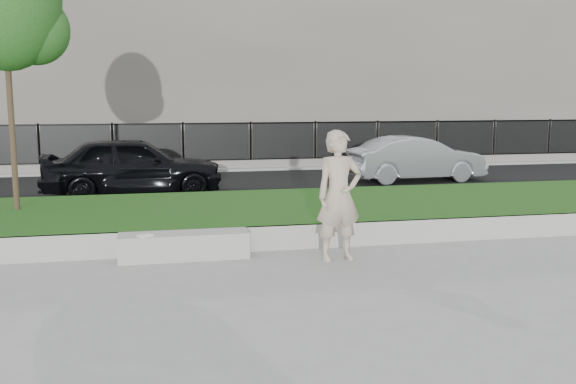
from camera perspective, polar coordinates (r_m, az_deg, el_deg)
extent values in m
plane|color=gray|center=(9.39, -2.00, -6.77)|extent=(90.00, 90.00, 0.00)
cube|color=#13330C|center=(12.24, -4.43, -2.18)|extent=(34.00, 4.00, 0.40)
cube|color=#A7A49C|center=(10.34, -3.00, -4.19)|extent=(34.00, 0.08, 0.40)
cube|color=black|center=(17.67, -6.75, 0.54)|extent=(34.00, 7.00, 0.04)
cube|color=gray|center=(22.11, -7.82, 2.25)|extent=(34.00, 3.00, 0.12)
cube|color=slate|center=(21.10, -7.63, 2.45)|extent=(32.00, 0.30, 0.24)
cube|color=black|center=(21.04, -7.66, 4.15)|extent=(32.00, 0.04, 1.50)
cube|color=black|center=(21.00, -7.70, 6.05)|extent=(32.00, 0.05, 0.05)
cube|color=black|center=(21.09, -7.64, 2.80)|extent=(32.00, 0.05, 0.05)
cube|color=#615D55|center=(29.07, -9.05, 13.50)|extent=(34.00, 10.00, 10.00)
cube|color=#A7A49C|center=(10.00, -9.22, -4.73)|extent=(1.97, 0.49, 0.40)
imported|color=#B9A58E|center=(9.68, 4.56, -0.33)|extent=(0.78, 0.56, 1.98)
cube|color=white|center=(9.82, -12.57, -3.79)|extent=(0.25, 0.23, 0.02)
cylinder|color=#38281C|center=(12.72, -23.54, 8.69)|extent=(0.11, 0.11, 4.52)
sphere|color=#1C541C|center=(12.86, -21.63, 13.24)|extent=(1.27, 1.27, 1.27)
imported|color=black|center=(16.13, -13.62, 2.29)|extent=(4.39, 1.93, 1.47)
imported|color=#95989D|center=(18.71, 11.31, 2.92)|extent=(3.96, 1.58, 1.28)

